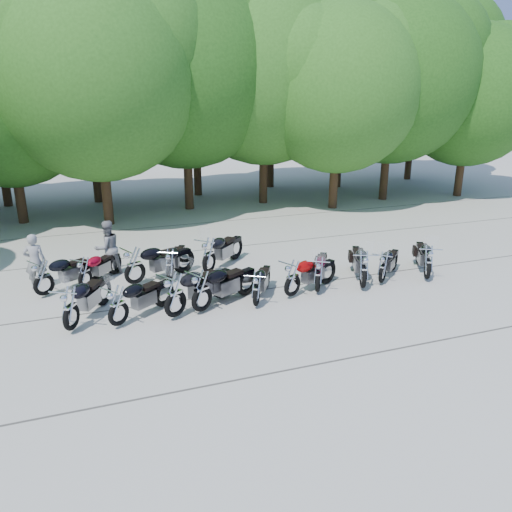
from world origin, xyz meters
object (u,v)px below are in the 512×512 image
object	(u,v)px
motorcycle_4	(257,288)
motorcycle_8	(383,267)
motorcycle_2	(175,294)
motorcycle_10	(43,277)
motorcycle_1	(118,305)
motorcycle_9	(428,261)
motorcycle_11	(85,272)
motorcycle_6	(318,274)
motorcycle_12	(134,264)
motorcycle_7	(364,268)
motorcycle_3	(202,290)
motorcycle_14	(209,254)
motorcycle_5	(293,277)
motorcycle_0	(70,307)
motorcycle_13	(170,264)
rider_0	(35,261)
rider_1	(108,248)

from	to	relation	value
motorcycle_4	motorcycle_8	world-z (taller)	motorcycle_8
motorcycle_2	motorcycle_10	size ratio (longest dim) A/B	1.13
motorcycle_4	motorcycle_10	size ratio (longest dim) A/B	0.90
motorcycle_1	motorcycle_9	size ratio (longest dim) A/B	0.98
motorcycle_10	motorcycle_11	distance (m)	1.16
motorcycle_10	motorcycle_9	bearing A→B (deg)	-134.82
motorcycle_2	motorcycle_6	xyz separation A→B (m)	(4.31, 0.32, -0.10)
motorcycle_12	motorcycle_7	bearing A→B (deg)	-134.79
motorcycle_3	motorcycle_14	bearing A→B (deg)	-46.64
motorcycle_5	motorcycle_12	world-z (taller)	motorcycle_12
motorcycle_7	motorcycle_5	bearing A→B (deg)	20.38
motorcycle_11	motorcycle_9	bearing A→B (deg)	-155.55
motorcycle_0	motorcycle_13	world-z (taller)	motorcycle_0
motorcycle_1	rider_0	bearing A→B (deg)	-5.98
motorcycle_1	motorcycle_7	xyz separation A→B (m)	(7.17, 0.14, 0.05)
motorcycle_9	rider_0	xyz separation A→B (m)	(-11.58, 3.47, 0.22)
motorcycle_2	motorcycle_13	bearing A→B (deg)	-39.66
motorcycle_6	motorcycle_8	size ratio (longest dim) A/B	1.07
motorcycle_10	motorcycle_11	xyz separation A→B (m)	(1.14, 0.20, -0.07)
motorcycle_3	motorcycle_12	size ratio (longest dim) A/B	0.98
motorcycle_2	motorcycle_8	size ratio (longest dim) A/B	1.24
motorcycle_13	motorcycle_14	distance (m)	1.34
rider_0	motorcycle_12	bearing A→B (deg)	171.13
motorcycle_5	motorcycle_14	bearing A→B (deg)	7.97
motorcycle_2	motorcycle_11	world-z (taller)	motorcycle_2
motorcycle_8	rider_1	world-z (taller)	rider_1
rider_1	motorcycle_14	bearing A→B (deg)	136.46
motorcycle_0	motorcycle_14	xyz separation A→B (m)	(4.26, 2.84, 0.03)
motorcycle_5	motorcycle_10	bearing A→B (deg)	44.54
motorcycle_3	motorcycle_13	size ratio (longest dim) A/B	1.15
motorcycle_8	motorcycle_14	size ratio (longest dim) A/B	0.83
motorcycle_6	motorcycle_5	bearing A→B (deg)	35.42
motorcycle_6	motorcycle_7	distance (m)	1.42
motorcycle_0	rider_0	xyz separation A→B (m)	(-0.96, 3.44, 0.19)
motorcycle_9	motorcycle_10	distance (m)	11.65
motorcycle_4	motorcycle_12	size ratio (longest dim) A/B	0.83
motorcycle_7	motorcycle_11	xyz separation A→B (m)	(-7.88, 2.83, -0.11)
motorcycle_8	motorcycle_9	bearing A→B (deg)	-140.40
motorcycle_7	motorcycle_8	xyz separation A→B (m)	(0.81, 0.19, -0.10)
motorcycle_3	motorcycle_4	distance (m)	1.53
motorcycle_7	motorcycle_2	bearing A→B (deg)	25.02
motorcycle_7	motorcycle_9	bearing A→B (deg)	-156.99
motorcycle_2	motorcycle_11	xyz separation A→B (m)	(-2.17, 2.97, -0.15)
motorcycle_0	motorcycle_11	size ratio (longest dim) A/B	1.17
motorcycle_6	motorcycle_9	world-z (taller)	motorcycle_9
motorcycle_9	motorcycle_10	size ratio (longest dim) A/B	1.01
motorcycle_10	motorcycle_14	bearing A→B (deg)	-119.21
motorcycle_10	motorcycle_13	size ratio (longest dim) A/B	1.07
motorcycle_12	rider_0	distance (m)	2.95
motorcycle_3	motorcycle_7	xyz separation A→B (m)	(4.98, 0.02, -0.01)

